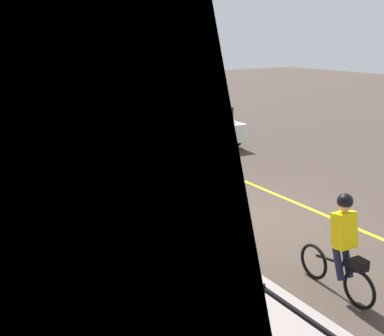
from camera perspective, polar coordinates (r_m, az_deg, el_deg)
ground_plane at (r=11.10m, az=7.77°, el=-6.25°), size 80.00×80.00×0.00m
lane_line_centre at (r=12.12m, az=13.62°, el=-4.56°), size 36.00×0.12×0.01m
sidewalk at (r=9.42m, az=-8.59°, el=-10.10°), size 40.00×3.20×0.15m
iron_fence at (r=9.72m, az=-13.43°, el=-2.14°), size 15.47×0.04×1.60m
cyclist_lead at (r=12.56m, az=-1.79°, el=1.01°), size 1.71×0.38×1.83m
cyclist_follow at (r=7.95m, az=18.58°, el=-9.39°), size 1.71×0.38×1.83m
patrol_sedan at (r=18.58m, az=0.83°, el=5.85°), size 4.48×2.09×1.58m
box_truck_background at (r=23.72m, az=-10.83°, el=9.67°), size 6.76×2.67×2.78m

